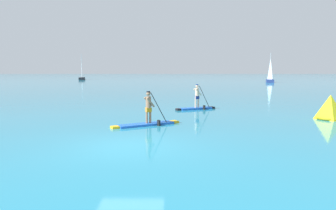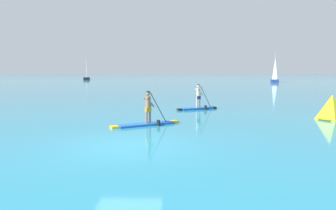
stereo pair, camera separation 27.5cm
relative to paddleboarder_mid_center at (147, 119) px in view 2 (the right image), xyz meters
name	(u,v)px [view 2 (the right image)]	position (x,y,z in m)	size (l,w,h in m)	color
ground	(126,146)	(-0.35, -4.24, -0.33)	(440.00, 440.00, 0.00)	teal
paddleboarder_mid_center	(147,119)	(0.00, 0.00, 0.00)	(3.28, 2.15, 1.71)	blue
paddleboarder_far_right	(198,104)	(2.90, 6.39, 0.04)	(2.82, 1.61, 1.74)	blue
race_marker_buoy	(332,109)	(9.92, 2.04, 0.28)	(1.45, 1.45, 1.36)	yellow
sailboat_left_horizon	(87,77)	(-24.27, 74.59, 0.56)	(2.58, 5.32, 7.22)	black
sailboat_right_horizon	(275,79)	(23.12, 55.66, 0.45)	(2.67, 5.33, 6.47)	navy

